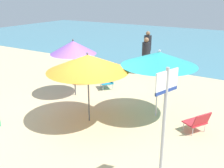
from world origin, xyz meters
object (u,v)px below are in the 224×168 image
(beach_chair_a, at_px, (198,121))
(warning_sign, at_px, (165,112))
(umbrella_teal, at_px, (159,59))
(person_a, at_px, (147,51))
(umbrella_purple, at_px, (73,47))
(beach_chair_c, at_px, (109,80))
(umbrella_orange, at_px, (88,63))
(beach_chair_b, at_px, (83,76))
(person_b, at_px, (146,56))

(beach_chair_a, height_order, warning_sign, warning_sign)
(umbrella_teal, distance_m, person_a, 4.75)
(umbrella_teal, xyz_separation_m, umbrella_purple, (-3.03, 0.06, -0.01))
(beach_chair_c, distance_m, warning_sign, 5.45)
(person_a, height_order, warning_sign, warning_sign)
(umbrella_orange, xyz_separation_m, warning_sign, (2.65, -1.43, -0.17))
(umbrella_orange, height_order, warning_sign, warning_sign)
(umbrella_orange, distance_m, warning_sign, 3.02)
(beach_chair_b, bearing_deg, umbrella_teal, 34.25)
(person_b, relative_size, warning_sign, 0.71)
(beach_chair_a, xyz_separation_m, person_a, (-3.45, 4.53, 0.58))
(beach_chair_c, xyz_separation_m, warning_sign, (3.57, -3.95, 1.16))
(umbrella_orange, relative_size, umbrella_purple, 1.11)
(umbrella_purple, distance_m, person_b, 3.84)
(umbrella_teal, relative_size, beach_chair_c, 2.84)
(beach_chair_b, bearing_deg, person_a, 116.65)
(beach_chair_c, bearing_deg, beach_chair_b, -47.88)
(beach_chair_b, distance_m, person_b, 2.93)
(umbrella_orange, height_order, person_a, umbrella_orange)
(beach_chair_a, relative_size, person_b, 0.43)
(umbrella_orange, bearing_deg, person_a, 97.46)
(umbrella_orange, xyz_separation_m, umbrella_teal, (1.46, 1.26, 0.04))
(umbrella_orange, height_order, beach_chair_b, umbrella_orange)
(beach_chair_b, distance_m, warning_sign, 6.36)
(umbrella_orange, relative_size, beach_chair_a, 3.11)
(beach_chair_a, relative_size, warning_sign, 0.31)
(umbrella_teal, distance_m, beach_chair_a, 1.91)
(beach_chair_b, bearing_deg, person_b, 109.45)
(umbrella_teal, relative_size, beach_chair_b, 2.68)
(beach_chair_b, relative_size, person_a, 0.44)
(umbrella_purple, distance_m, beach_chair_b, 1.95)
(beach_chair_b, bearing_deg, warning_sign, 14.09)
(person_a, bearing_deg, umbrella_orange, -147.27)
(umbrella_teal, height_order, beach_chair_b, umbrella_teal)
(person_b, bearing_deg, beach_chair_a, -127.50)
(beach_chair_a, bearing_deg, warning_sign, 118.41)
(umbrella_purple, xyz_separation_m, beach_chair_b, (-0.61, 1.21, -1.41))
(umbrella_orange, bearing_deg, person_b, 96.44)
(beach_chair_b, relative_size, beach_chair_c, 1.06)
(beach_chair_c, xyz_separation_m, person_a, (0.21, 2.89, 0.56))
(umbrella_orange, relative_size, person_a, 1.21)
(beach_chair_c, distance_m, person_a, 2.95)
(beach_chair_c, bearing_deg, warning_sign, 84.53)
(umbrella_orange, xyz_separation_m, person_a, (-0.71, 5.42, -0.76))
(umbrella_purple, xyz_separation_m, beach_chair_c, (0.64, 1.21, -1.35))
(beach_chair_a, bearing_deg, umbrella_teal, 13.99)
(person_a, distance_m, warning_sign, 7.65)
(umbrella_purple, xyz_separation_m, warning_sign, (4.21, -2.75, -0.19))
(beach_chair_a, height_order, person_a, person_a)
(person_a, bearing_deg, beach_chair_b, 178.42)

